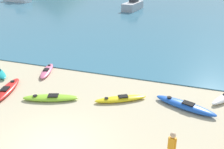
{
  "coord_description": "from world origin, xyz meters",
  "views": [
    {
      "loc": [
        5.22,
        -7.45,
        7.35
      ],
      "look_at": [
        0.23,
        7.13,
        0.5
      ],
      "focal_mm": 42.0,
      "sensor_mm": 36.0,
      "label": 1
    }
  ],
  "objects_px": {
    "kayak_on_sand_6": "(51,98)",
    "kayak_on_sand_0": "(185,105)",
    "kayak_on_sand_3": "(121,99)",
    "kayak_on_sand_7": "(47,71)",
    "person_near_foreground": "(172,147)",
    "kayak_on_sand_1": "(7,90)",
    "moored_boat_4": "(133,5)"
  },
  "relations": [
    {
      "from": "kayak_on_sand_3",
      "to": "person_near_foreground",
      "type": "distance_m",
      "value": 5.42
    },
    {
      "from": "kayak_on_sand_6",
      "to": "kayak_on_sand_0",
      "type": "bearing_deg",
      "value": 11.96
    },
    {
      "from": "kayak_on_sand_1",
      "to": "kayak_on_sand_6",
      "type": "relative_size",
      "value": 1.04
    },
    {
      "from": "kayak_on_sand_7",
      "to": "moored_boat_4",
      "type": "relative_size",
      "value": 0.53
    },
    {
      "from": "kayak_on_sand_1",
      "to": "moored_boat_4",
      "type": "relative_size",
      "value": 0.67
    },
    {
      "from": "kayak_on_sand_3",
      "to": "person_near_foreground",
      "type": "bearing_deg",
      "value": -52.16
    },
    {
      "from": "kayak_on_sand_0",
      "to": "kayak_on_sand_6",
      "type": "relative_size",
      "value": 1.07
    },
    {
      "from": "kayak_on_sand_1",
      "to": "person_near_foreground",
      "type": "bearing_deg",
      "value": -16.62
    },
    {
      "from": "person_near_foreground",
      "to": "kayak_on_sand_0",
      "type": "bearing_deg",
      "value": 87.57
    },
    {
      "from": "kayak_on_sand_7",
      "to": "moored_boat_4",
      "type": "distance_m",
      "value": 25.59
    },
    {
      "from": "kayak_on_sand_6",
      "to": "moored_boat_4",
      "type": "distance_m",
      "value": 29.02
    },
    {
      "from": "kayak_on_sand_0",
      "to": "person_near_foreground",
      "type": "bearing_deg",
      "value": -92.43
    },
    {
      "from": "kayak_on_sand_0",
      "to": "kayak_on_sand_1",
      "type": "bearing_deg",
      "value": -171.21
    },
    {
      "from": "kayak_on_sand_1",
      "to": "moored_boat_4",
      "type": "distance_m",
      "value": 28.93
    },
    {
      "from": "kayak_on_sand_1",
      "to": "kayak_on_sand_7",
      "type": "xyz_separation_m",
      "value": [
        0.69,
        3.35,
        -0.01
      ]
    },
    {
      "from": "kayak_on_sand_0",
      "to": "kayak_on_sand_7",
      "type": "relative_size",
      "value": 1.28
    },
    {
      "from": "kayak_on_sand_6",
      "to": "moored_boat_4",
      "type": "xyz_separation_m",
      "value": [
        -2.83,
        28.88,
        0.59
      ]
    },
    {
      "from": "kayak_on_sand_0",
      "to": "kayak_on_sand_1",
      "type": "relative_size",
      "value": 1.03
    },
    {
      "from": "kayak_on_sand_3",
      "to": "kayak_on_sand_7",
      "type": "bearing_deg",
      "value": 160.81
    },
    {
      "from": "kayak_on_sand_1",
      "to": "kayak_on_sand_7",
      "type": "bearing_deg",
      "value": 78.31
    },
    {
      "from": "kayak_on_sand_0",
      "to": "kayak_on_sand_7",
      "type": "height_order",
      "value": "kayak_on_sand_0"
    },
    {
      "from": "person_near_foreground",
      "to": "kayak_on_sand_3",
      "type": "bearing_deg",
      "value": 127.84
    },
    {
      "from": "kayak_on_sand_1",
      "to": "kayak_on_sand_7",
      "type": "height_order",
      "value": "kayak_on_sand_1"
    },
    {
      "from": "kayak_on_sand_7",
      "to": "kayak_on_sand_0",
      "type": "bearing_deg",
      "value": -10.46
    },
    {
      "from": "person_near_foreground",
      "to": "moored_boat_4",
      "type": "xyz_separation_m",
      "value": [
        -9.9,
        31.93,
        -0.17
      ]
    },
    {
      "from": "kayak_on_sand_0",
      "to": "moored_boat_4",
      "type": "relative_size",
      "value": 0.68
    },
    {
      "from": "kayak_on_sand_6",
      "to": "person_near_foreground",
      "type": "height_order",
      "value": "person_near_foreground"
    },
    {
      "from": "kayak_on_sand_1",
      "to": "kayak_on_sand_3",
      "type": "distance_m",
      "value": 6.87
    },
    {
      "from": "kayak_on_sand_1",
      "to": "kayak_on_sand_3",
      "type": "relative_size",
      "value": 1.17
    },
    {
      "from": "kayak_on_sand_6",
      "to": "moored_boat_4",
      "type": "height_order",
      "value": "moored_boat_4"
    },
    {
      "from": "person_near_foreground",
      "to": "kayak_on_sand_6",
      "type": "bearing_deg",
      "value": 156.68
    },
    {
      "from": "kayak_on_sand_0",
      "to": "person_near_foreground",
      "type": "xyz_separation_m",
      "value": [
        -0.19,
        -4.59,
        0.73
      ]
    }
  ]
}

